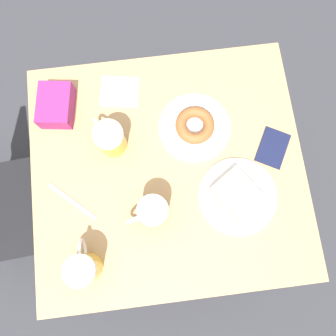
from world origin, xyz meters
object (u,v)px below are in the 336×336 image
at_px(plate_with_donut, 195,126).
at_px(fork, 72,201).
at_px(beer_mug_center, 84,268).
at_px(napkin_folded, 120,92).
at_px(beer_mug_right, 110,138).
at_px(blue_pouch, 56,105).
at_px(beer_mug_left, 153,212).
at_px(plate_with_cake, 238,196).
at_px(passport_near_edge, 273,148).

height_order(plate_with_donut, fork, plate_with_donut).
distance_m(beer_mug_center, fork, 0.22).
relative_size(plate_with_donut, napkin_folded, 1.65).
height_order(beer_mug_right, fork, beer_mug_right).
height_order(plate_with_donut, blue_pouch, blue_pouch).
xyz_separation_m(plate_with_donut, beer_mug_left, (-0.27, 0.17, 0.04)).
xyz_separation_m(plate_with_cake, napkin_folded, (0.41, 0.34, -0.01)).
bearing_deg(plate_with_cake, plate_with_donut, 23.10).
xyz_separation_m(plate_with_cake, blue_pouch, (0.37, 0.56, 0.02)).
xyz_separation_m(beer_mug_center, blue_pouch, (0.53, 0.06, -0.03)).
height_order(plate_with_cake, blue_pouch, blue_pouch).
distance_m(plate_with_cake, plate_with_donut, 0.27).
distance_m(plate_with_cake, fork, 0.53).
relative_size(beer_mug_left, fork, 0.90).
height_order(beer_mug_left, beer_mug_center, same).
distance_m(plate_with_cake, blue_pouch, 0.67).
distance_m(plate_with_donut, blue_pouch, 0.47).
xyz_separation_m(beer_mug_right, fork, (-0.18, 0.15, -0.06)).
relative_size(napkin_folded, passport_near_edge, 0.96).
bearing_deg(beer_mug_left, napkin_folded, 9.03).
height_order(beer_mug_center, blue_pouch, beer_mug_center).
height_order(beer_mug_left, beer_mug_right, same).
bearing_deg(beer_mug_right, plate_with_donut, -85.55).
bearing_deg(beer_mug_center, passport_near_edge, -64.56).
height_order(plate_with_donut, beer_mug_right, beer_mug_right).
bearing_deg(plate_with_cake, beer_mug_right, 59.37).
bearing_deg(plate_with_cake, napkin_folded, 40.04).
bearing_deg(beer_mug_center, blue_pouch, 6.68).
relative_size(plate_with_cake, blue_pouch, 1.60).
bearing_deg(napkin_folded, beer_mug_right, 168.09).
bearing_deg(plate_with_donut, beer_mug_center, 136.22).
bearing_deg(beer_mug_left, beer_mug_right, 23.43).
relative_size(fork, blue_pouch, 0.93).
relative_size(beer_mug_left, blue_pouch, 0.84).
relative_size(plate_with_cake, fork, 1.72).
distance_m(beer_mug_left, napkin_folded, 0.44).
distance_m(beer_mug_right, napkin_folded, 0.20).
xyz_separation_m(beer_mug_center, beer_mug_right, (0.38, -0.11, 0.00)).
relative_size(plate_with_donut, blue_pouch, 1.52).
bearing_deg(beer_mug_right, fork, 140.00).
relative_size(napkin_folded, blue_pouch, 0.92).
bearing_deg(passport_near_edge, napkin_folded, 61.64).
bearing_deg(fork, beer_mug_right, -40.00).
height_order(beer_mug_left, fork, beer_mug_left).
height_order(beer_mug_right, blue_pouch, beer_mug_right).
xyz_separation_m(plate_with_cake, plate_with_donut, (0.25, 0.11, 0.00)).
xyz_separation_m(plate_with_cake, passport_near_edge, (0.15, -0.14, -0.01)).
xyz_separation_m(napkin_folded, fork, (-0.36, 0.19, -0.00)).
xyz_separation_m(plate_with_donut, beer_mug_right, (-0.02, 0.28, 0.04)).
relative_size(beer_mug_right, fork, 0.83).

